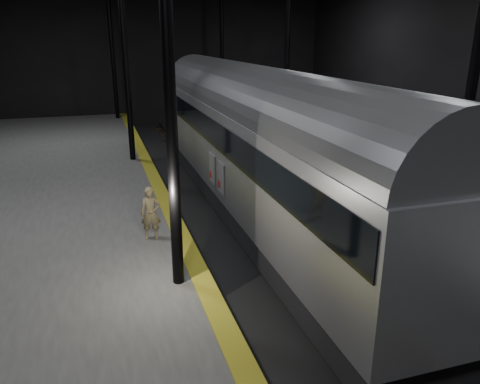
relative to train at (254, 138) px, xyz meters
name	(u,v)px	position (x,y,z in m)	size (l,w,h in m)	color
ground	(269,235)	(0.00, -1.69, -3.02)	(44.00, 44.00, 0.00)	black
platform_left	(30,250)	(-7.50, -1.69, -2.52)	(9.00, 43.80, 1.00)	#494947
platform_right	(453,200)	(7.50, -1.69, -2.52)	(9.00, 43.80, 1.00)	#494947
tactile_strip	(173,218)	(-3.25, -1.69, -2.01)	(0.50, 43.80, 0.01)	olive
track	(270,233)	(0.00, -1.69, -2.95)	(2.40, 43.00, 0.24)	#3F3328
train	(254,138)	(0.00, 0.00, 0.00)	(3.03, 20.23, 5.41)	#A7A9AF
woman	(151,213)	(-4.08, -3.02, -1.26)	(0.55, 0.36, 1.52)	#8C7C56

